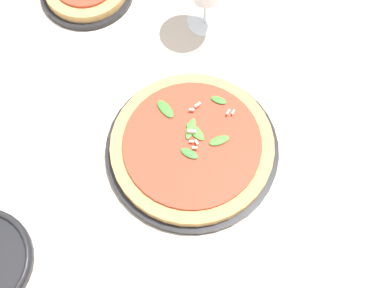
{
  "coord_description": "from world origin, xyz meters",
  "views": [
    {
      "loc": [
        -0.36,
        -0.19,
        0.86
      ],
      "look_at": [
        -0.03,
        0.0,
        0.03
      ],
      "focal_mm": 50.0,
      "sensor_mm": 36.0,
      "label": 1
    }
  ],
  "objects": [
    {
      "name": "ground_plane",
      "position": [
        0.0,
        0.0,
        0.0
      ],
      "size": [
        6.0,
        6.0,
        0.0
      ],
      "primitive_type": "plane",
      "color": "beige"
    },
    {
      "name": "pizza_arugula_main",
      "position": [
        -0.03,
        0.0,
        0.02
      ],
      "size": [
        0.3,
        0.3,
        0.05
      ],
      "color": "black",
      "rests_on": "ground_plane"
    }
  ]
}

